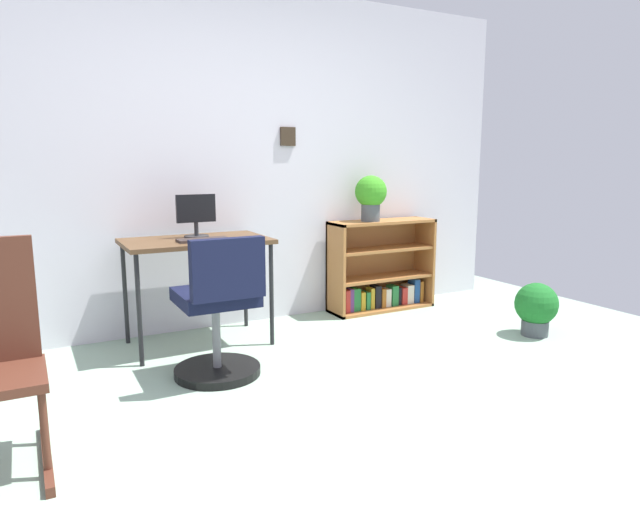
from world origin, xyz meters
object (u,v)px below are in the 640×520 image
Objects in this scene: monitor at (196,215)px; potted_plant_on_shelf at (371,195)px; bookshelf_low at (379,271)px; office_chair at (219,317)px; potted_plant_floor at (536,307)px; desk at (196,248)px; keyboard at (203,240)px.

potted_plant_on_shelf is (1.52, 0.09, 0.10)m from monitor.
potted_plant_on_shelf reaches higher than bookshelf_low.
office_chair is 2.37m from potted_plant_floor.
office_chair reaches higher than desk.
keyboard is at bearing 81.28° from office_chair.
monitor reaches higher than potted_plant_floor.
office_chair is at bearing 172.80° from potted_plant_floor.
potted_plant_floor is at bearing -20.99° from keyboard.
monitor is 0.79× the size of potted_plant_on_shelf.
potted_plant_on_shelf is 1.58m from potted_plant_floor.
desk is 0.24m from monitor.
potted_plant_on_shelf is (1.53, 0.29, 0.24)m from keyboard.
bookshelf_low is (1.69, 0.22, -0.35)m from desk.
potted_plant_floor is at bearing -25.56° from monitor.
monitor is at bearing -175.19° from bookshelf_low.
monitor reaches higher than keyboard.
office_chair is 1.98m from bookshelf_low.
bookshelf_low is (1.65, 0.14, -0.57)m from monitor.
bookshelf_low is at bearing 115.82° from potted_plant_floor.
office_chair is at bearing -152.49° from bookshelf_low.
potted_plant_on_shelf is at bearing 3.23° from monitor.
office_chair is 2.19× the size of potted_plant_floor.
monitor is at bearing 154.44° from potted_plant_floor.
keyboard is (0.02, -0.12, 0.07)m from desk.
bookshelf_low is 2.47× the size of potted_plant_on_shelf.
monitor reaches higher than office_chair.
desk is 0.14m from keyboard.
potted_plant_on_shelf reaches higher than monitor.
monitor is at bearing 85.70° from keyboard.
monitor is 0.25m from keyboard.
bookshelf_low is at bearing 11.69° from keyboard.
keyboard reaches higher than desk.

